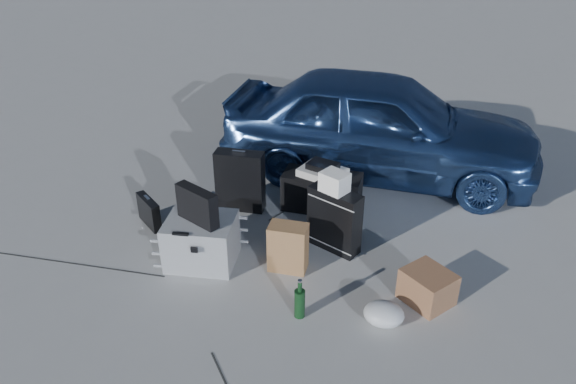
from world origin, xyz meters
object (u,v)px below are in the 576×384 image
object	(u,v)px
pelican_case	(201,241)
cardboard_box	(428,287)
suitcase_left	(240,181)
green_bottle	(300,299)
duffel_bag	(322,192)
car	(380,125)
briefcase	(149,212)
suitcase_right	(334,220)

from	to	relation	value
pelican_case	cardboard_box	distance (m)	1.99
suitcase_left	pelican_case	bearing A→B (deg)	-94.75
pelican_case	green_bottle	size ratio (longest dim) A/B	1.74
green_bottle	duffel_bag	bearing A→B (deg)	111.53
car	duffel_bag	distance (m)	1.16
car	suitcase_left	size ratio (longest dim) A/B	5.49
suitcase_left	duffel_bag	distance (m)	0.85
car	briefcase	distance (m)	2.73
green_bottle	suitcase_left	bearing A→B (deg)	139.72
pelican_case	cardboard_box	world-z (taller)	pelican_case
duffel_bag	suitcase_right	bearing A→B (deg)	-68.21
briefcase	green_bottle	xyz separation A→B (m)	(1.96, -0.41, 0.02)
car	suitcase_right	xyz separation A→B (m)	(0.25, -1.65, -0.30)
briefcase	green_bottle	distance (m)	2.00
briefcase	cardboard_box	xyz separation A→B (m)	(2.77, 0.28, -0.01)
suitcase_left	suitcase_right	distance (m)	1.17
pelican_case	cardboard_box	size ratio (longest dim) A/B	1.59
briefcase	duffel_bag	xyz separation A→B (m)	(1.34, 1.15, 0.05)
suitcase_left	green_bottle	distance (m)	1.78
briefcase	pelican_case	bearing A→B (deg)	9.10
pelican_case	suitcase_right	xyz separation A→B (m)	(0.93, 0.80, 0.08)
suitcase_right	cardboard_box	bearing A→B (deg)	-7.43
pelican_case	suitcase_left	distance (m)	0.99
car	duffel_bag	size ratio (longest dim) A/B	4.42
car	pelican_case	distance (m)	2.57
pelican_case	duffel_bag	size ratio (longest dim) A/B	0.75
briefcase	car	bearing A→B (deg)	79.60
suitcase_right	suitcase_left	bearing A→B (deg)	-178.08
pelican_case	green_bottle	bearing A→B (deg)	-32.04
car	briefcase	world-z (taller)	car
duffel_bag	pelican_case	bearing A→B (deg)	-124.88
briefcase	suitcase_left	xyz separation A→B (m)	(0.60, 0.73, 0.17)
car	green_bottle	world-z (taller)	car
duffel_bag	car	bearing A→B (deg)	65.99
pelican_case	green_bottle	distance (m)	1.14
duffel_bag	cardboard_box	xyz separation A→B (m)	(1.43, -0.87, -0.06)
suitcase_left	duffel_bag	size ratio (longest dim) A/B	0.80
suitcase_left	duffel_bag	world-z (taller)	suitcase_left
duffel_bag	green_bottle	world-z (taller)	duffel_bag
car	suitcase_right	size ratio (longest dim) A/B	5.86
pelican_case	suitcase_left	bearing A→B (deg)	81.58
briefcase	suitcase_right	distance (m)	1.86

